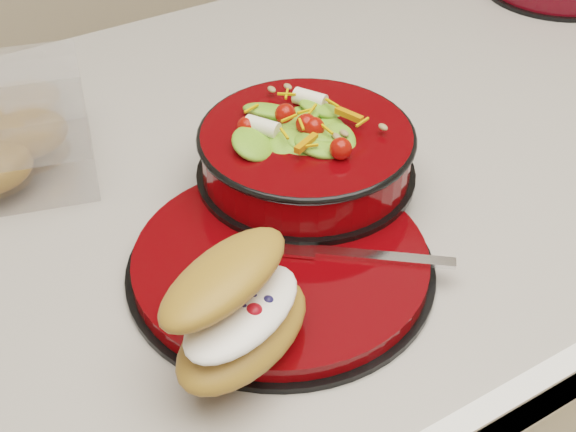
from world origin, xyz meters
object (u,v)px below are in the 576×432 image
island_counter (365,373)px  croissant (238,309)px  dinner_plate (282,263)px  fork (356,254)px  salad_bowl (306,146)px

island_counter → croissant: 0.63m
dinner_plate → croissant: croissant is taller
croissant → fork: croissant is taller
croissant → dinner_plate: bearing=17.4°
dinner_plate → fork: size_ratio=2.05×
dinner_plate → salad_bowl: 0.13m
dinner_plate → salad_bowl: (0.08, 0.09, 0.04)m
croissant → fork: 0.14m
dinner_plate → croissant: size_ratio=1.82×
island_counter → fork: size_ratio=9.42×
island_counter → salad_bowl: salad_bowl is taller
island_counter → dinner_plate: dinner_plate is taller
fork → island_counter: bearing=-4.2°
dinner_plate → island_counter: bearing=33.1°
croissant → fork: bearing=-9.1°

